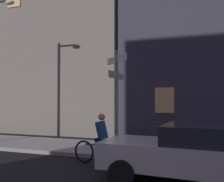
% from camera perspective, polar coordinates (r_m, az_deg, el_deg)
% --- Properties ---
extents(sidewalk_kerb, '(40.00, 2.87, 0.14)m').
position_cam_1_polar(sidewalk_kerb, '(10.25, 8.59, -12.92)').
color(sidewalk_kerb, '#9E9991').
rests_on(sidewalk_kerb, ground_plane).
extents(signpost, '(1.11, 1.65, 3.71)m').
position_cam_1_polar(signpost, '(9.59, 1.00, 0.04)').
color(signpost, gray).
rests_on(signpost, sidewalk_kerb).
extents(car_near_right, '(4.33, 2.13, 1.44)m').
position_cam_1_polar(car_near_right, '(6.84, 16.43, -12.67)').
color(car_near_right, beige).
rests_on(car_near_right, ground_plane).
extents(cyclist, '(1.81, 0.38, 1.61)m').
position_cam_1_polar(cyclist, '(8.42, -2.56, -10.72)').
color(cyclist, black).
rests_on(cyclist, ground_plane).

